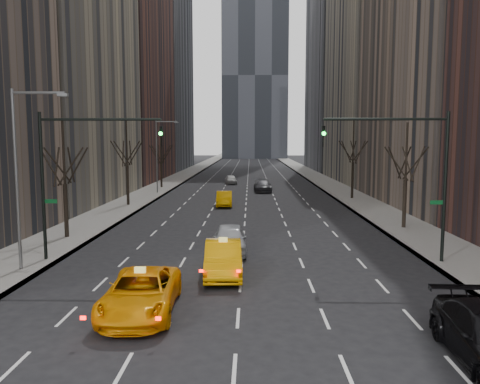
{
  "coord_description": "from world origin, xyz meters",
  "views": [
    {
      "loc": [
        0.45,
        -12.93,
        6.63
      ],
      "look_at": [
        -0.18,
        15.48,
        3.5
      ],
      "focal_mm": 35.0,
      "sensor_mm": 36.0,
      "label": 1
    }
  ],
  "objects": [
    {
      "name": "bld_right_far",
      "position": [
        21.5,
        64.0,
        25.0
      ],
      "size": [
        14.0,
        28.0,
        50.0
      ],
      "primitive_type": "cube",
      "color": "tan",
      "rests_on": "ground"
    },
    {
      "name": "bld_left_far",
      "position": [
        -21.5,
        66.0,
        22.0
      ],
      "size": [
        14.0,
        28.0,
        44.0
      ],
      "primitive_type": "cube",
      "color": "brown",
      "rests_on": "ground"
    },
    {
      "name": "far_suv_grey",
      "position": [
        2.05,
        47.76,
        0.77
      ],
      "size": [
        2.41,
        5.39,
        1.54
      ],
      "primitive_type": "imported",
      "rotation": [
        0.0,
        0.0,
        0.05
      ],
      "color": "#2C2C31",
      "rests_on": "ground"
    },
    {
      "name": "tree_rw_c",
      "position": [
        12.0,
        40.0,
        4.04
      ],
      "size": [
        3.36,
        3.5,
        8.74
      ],
      "color": "black",
      "rests_on": "ground"
    },
    {
      "name": "streetlight_far",
      "position": [
        -10.84,
        45.0,
        5.62
      ],
      "size": [
        2.83,
        0.22,
        9.0
      ],
      "color": "slate",
      "rests_on": "ground"
    },
    {
      "name": "sidewalk_left",
      "position": [
        -12.25,
        70.0,
        0.07
      ],
      "size": [
        4.5,
        320.0,
        0.15
      ],
      "primitive_type": "cube",
      "color": "slate",
      "rests_on": "ground"
    },
    {
      "name": "tree_lw_d",
      "position": [
        -12.0,
        52.0,
        3.56
      ],
      "size": [
        3.36,
        3.5,
        7.36
      ],
      "color": "black",
      "rests_on": "ground"
    },
    {
      "name": "tree_rw_b",
      "position": [
        12.0,
        22.0,
        3.72
      ],
      "size": [
        3.36,
        3.5,
        7.82
      ],
      "color": "black",
      "rests_on": "ground"
    },
    {
      "name": "traffic_mast_right",
      "position": [
        9.11,
        12.0,
        5.49
      ],
      "size": [
        6.69,
        0.39,
        8.0
      ],
      "color": "black",
      "rests_on": "ground"
    },
    {
      "name": "streetlight_near",
      "position": [
        -10.84,
        10.0,
        5.62
      ],
      "size": [
        2.83,
        0.22,
        9.0
      ],
      "color": "slate",
      "rests_on": "ground"
    },
    {
      "name": "far_car_white",
      "position": [
        -2.54,
        58.69,
        0.68
      ],
      "size": [
        2.15,
        4.2,
        1.37
      ],
      "primitive_type": "imported",
      "rotation": [
        0.0,
        0.0,
        0.14
      ],
      "color": "#BCBCBC",
      "rests_on": "ground"
    },
    {
      "name": "ground",
      "position": [
        0.0,
        0.0,
        0.0
      ],
      "size": [
        400.0,
        400.0,
        0.0
      ],
      "primitive_type": "plane",
      "color": "black",
      "rests_on": "ground"
    },
    {
      "name": "far_taxi",
      "position": [
        -2.21,
        34.25,
        0.74
      ],
      "size": [
        1.77,
        4.57,
        1.49
      ],
      "primitive_type": "imported",
      "rotation": [
        0.0,
        0.0,
        0.04
      ],
      "color": "#FFAC05",
      "rests_on": "ground"
    },
    {
      "name": "bld_right_deep",
      "position": [
        21.5,
        95.0,
        29.0
      ],
      "size": [
        14.0,
        30.0,
        58.0
      ],
      "primitive_type": "cube",
      "color": "#5C5C60",
      "rests_on": "ground"
    },
    {
      "name": "sidewalk_right",
      "position": [
        12.25,
        70.0,
        0.07
      ],
      "size": [
        4.5,
        320.0,
        0.15
      ],
      "primitive_type": "cube",
      "color": "slate",
      "rests_on": "ground"
    },
    {
      "name": "taxi_sedan",
      "position": [
        -0.88,
        9.61,
        0.84
      ],
      "size": [
        2.05,
        5.17,
        1.67
      ],
      "primitive_type": "imported",
      "rotation": [
        0.0,
        0.0,
        0.05
      ],
      "color": "#FBA705",
      "rests_on": "ground"
    },
    {
      "name": "traffic_mast_left",
      "position": [
        -9.11,
        12.0,
        5.49
      ],
      "size": [
        6.69,
        0.39,
        8.0
      ],
      "color": "black",
      "rests_on": "ground"
    },
    {
      "name": "taxi_suv",
      "position": [
        -3.76,
        4.45,
        0.79
      ],
      "size": [
        2.89,
        5.83,
        1.59
      ],
      "primitive_type": "imported",
      "rotation": [
        0.0,
        0.0,
        0.04
      ],
      "color": "#FF9E05",
      "rests_on": "ground"
    },
    {
      "name": "tree_lw_c",
      "position": [
        -12.0,
        34.0,
        4.04
      ],
      "size": [
        3.36,
        3.5,
        8.74
      ],
      "color": "black",
      "rests_on": "ground"
    },
    {
      "name": "bld_left_deep",
      "position": [
        -21.5,
        96.0,
        30.0
      ],
      "size": [
        14.0,
        30.0,
        60.0
      ],
      "primitive_type": "cube",
      "color": "#5C5C60",
      "rests_on": "ground"
    },
    {
      "name": "silver_sedan_ahead",
      "position": [
        -0.77,
        14.3,
        0.83
      ],
      "size": [
        2.13,
        4.92,
        1.65
      ],
      "primitive_type": "imported",
      "rotation": [
        0.0,
        0.0,
        0.04
      ],
      "color": "#ADB0B6",
      "rests_on": "ground"
    },
    {
      "name": "tree_lw_b",
      "position": [
        -12.0,
        18.0,
        3.72
      ],
      "size": [
        3.36,
        3.5,
        7.82
      ],
      "color": "black",
      "rests_on": "ground"
    }
  ]
}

